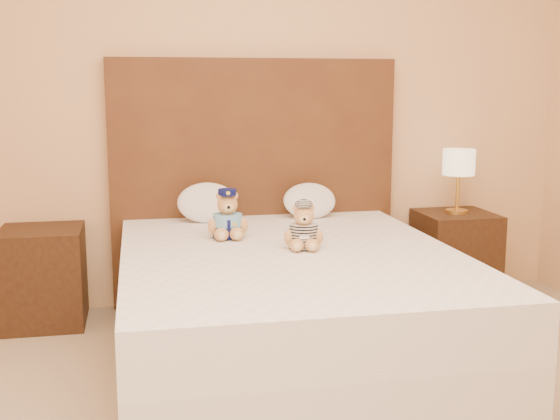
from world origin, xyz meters
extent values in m
cube|color=#DBAB77|center=(0.00, 2.25, 1.35)|extent=(4.00, 0.04, 2.70)
cube|color=white|center=(0.00, 1.20, 0.15)|extent=(1.60, 2.00, 0.30)
cube|color=white|center=(0.00, 1.20, 0.43)|extent=(1.60, 2.00, 0.25)
cube|color=#4E3017|center=(0.00, 2.21, 0.75)|extent=(1.75, 0.08, 1.50)
cube|color=#372111|center=(-1.25, 2.00, 0.28)|extent=(0.45, 0.45, 0.55)
cube|color=#372111|center=(1.25, 2.00, 0.28)|extent=(0.45, 0.45, 0.55)
cylinder|color=gold|center=(1.25, 2.00, 0.56)|extent=(0.14, 0.14, 0.02)
cylinder|color=gold|center=(1.25, 2.00, 0.69)|extent=(0.02, 0.02, 0.26)
cylinder|color=beige|center=(1.25, 2.00, 0.87)|extent=(0.20, 0.20, 0.16)
ellipsoid|color=white|center=(-0.31, 2.03, 0.67)|extent=(0.35, 0.23, 0.25)
ellipsoid|color=white|center=(0.30, 2.03, 0.66)|extent=(0.32, 0.21, 0.23)
camera|label=1|loc=(-0.71, -2.02, 1.33)|focal=45.00mm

